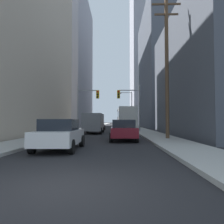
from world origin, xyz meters
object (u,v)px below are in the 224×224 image
Objects in this scene: city_bus at (126,118)px; sedan_white at (60,134)px; sedan_silver at (98,125)px; traffic_signal_near_left at (87,101)px; traffic_signal_near_right at (130,101)px; cargo_van_grey at (94,122)px; sedan_maroon at (123,130)px.

sedan_white is (-4.15, -23.60, -1.16)m from city_bus.
traffic_signal_near_left is (-1.00, -5.74, 3.23)m from sedan_silver.
city_bus is 1.93× the size of traffic_signal_near_right.
sedan_white and sedan_silver have the same top height.
city_bus is 6.98m from traffic_signal_near_right.
traffic_signal_near_left is at bearing 93.91° from sedan_white.
sedan_white is at bearing -90.34° from cargo_van_grey.
city_bus is 18.60m from sedan_maroon.
cargo_van_grey is 8.65m from sedan_silver.
sedan_silver is (-3.43, 17.61, 0.00)m from sedan_maroon.
cargo_van_grey is 0.87× the size of traffic_signal_near_left.
sedan_white is 17.80m from traffic_signal_near_right.
sedan_silver is at bearing 91.61° from cargo_van_grey.
traffic_signal_near_right is at bearing 33.82° from cargo_van_grey.
cargo_van_grey is 1.22× the size of sedan_silver.
cargo_van_grey is 1.23× the size of sedan_maroon.
sedan_silver is 0.71× the size of traffic_signal_near_right.
cargo_van_grey is at bearing 109.57° from sedan_maroon.
sedan_white is 6.03m from sedan_maroon.
sedan_white is at bearing -99.97° from city_bus.
traffic_signal_near_right is (4.57, -5.74, 3.23)m from sedan_silver.
sedan_maroon is (-0.87, -18.54, -1.16)m from city_bus.
city_bus is 2.71× the size of sedan_silver.
sedan_maroon is at bearing 57.12° from sedan_white.
sedan_silver is 6.66m from traffic_signal_near_left.
sedan_white is at bearing -104.60° from traffic_signal_near_right.
traffic_signal_near_left is at bearing -99.85° from sedan_silver.
city_bus reaches higher than sedan_white.
city_bus is 2.22× the size of cargo_van_grey.
city_bus is 10.41m from cargo_van_grey.
traffic_signal_near_left reaches higher than city_bus.
cargo_van_grey is 1.23× the size of sedan_white.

